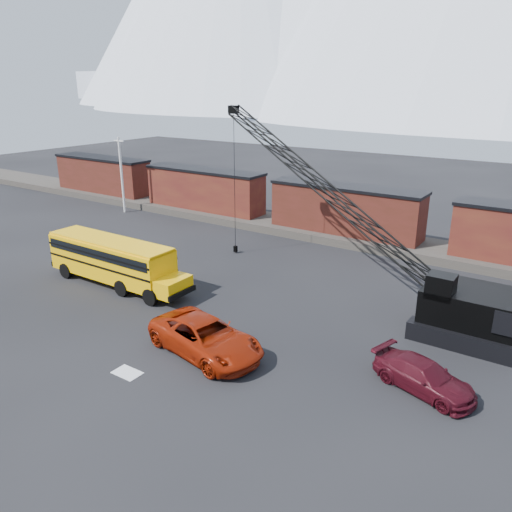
% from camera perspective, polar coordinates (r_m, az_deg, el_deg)
% --- Properties ---
extents(ground, '(160.00, 160.00, 0.00)m').
position_cam_1_polar(ground, '(28.16, -9.11, -9.14)').
color(ground, black).
rests_on(ground, ground).
extents(gravel_berm, '(120.00, 5.00, 0.70)m').
position_cam_1_polar(gravel_berm, '(45.32, 10.02, 2.31)').
color(gravel_berm, '#47403A').
rests_on(gravel_berm, ground).
extents(boxcar_west_far, '(13.70, 3.10, 4.17)m').
position_cam_1_polar(boxcar_west_far, '(64.26, -17.11, 8.91)').
color(boxcar_west_far, '#4E1C16').
rests_on(boxcar_west_far, gravel_berm).
extents(boxcar_west_near, '(13.70, 3.10, 4.17)m').
position_cam_1_polar(boxcar_west_near, '(52.98, -5.90, 7.63)').
color(boxcar_west_near, '#451313').
rests_on(boxcar_west_near, gravel_berm).
extents(boxcar_mid, '(13.70, 3.10, 4.17)m').
position_cam_1_polar(boxcar_mid, '(44.69, 10.19, 5.28)').
color(boxcar_mid, '#4E1C16').
rests_on(boxcar_mid, gravel_berm).
extents(utility_pole, '(1.40, 0.24, 8.00)m').
position_cam_1_polar(utility_pole, '(55.45, -15.11, 9.05)').
color(utility_pole, silver).
rests_on(utility_pole, ground).
extents(snow_patch, '(1.40, 0.90, 0.02)m').
position_cam_1_polar(snow_patch, '(25.47, -14.50, -12.79)').
color(snow_patch, silver).
rests_on(snow_patch, ground).
extents(school_bus, '(11.65, 2.65, 3.19)m').
position_cam_1_polar(school_bus, '(35.44, -15.86, -0.45)').
color(school_bus, '#F7B205').
rests_on(school_bus, ground).
extents(red_pickup, '(7.10, 4.26, 1.85)m').
position_cam_1_polar(red_pickup, '(25.98, -5.77, -9.23)').
color(red_pickup, '#931D07').
rests_on(red_pickup, ground).
extents(maroon_suv, '(5.18, 3.28, 1.40)m').
position_cam_1_polar(maroon_suv, '(24.36, 18.63, -12.92)').
color(maroon_suv, '#3F0B14').
rests_on(maroon_suv, ground).
extents(crawler_crane, '(22.32, 7.15, 11.87)m').
position_cam_1_polar(crawler_crane, '(33.02, 7.92, 7.57)').
color(crawler_crane, black).
rests_on(crawler_crane, ground).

